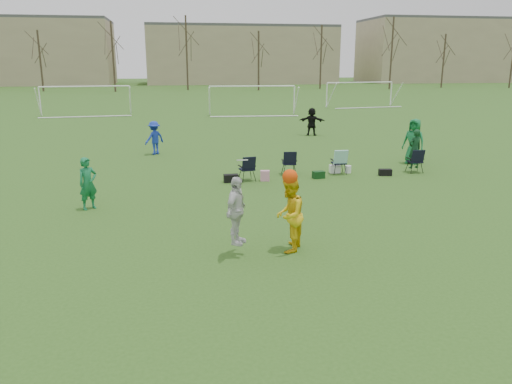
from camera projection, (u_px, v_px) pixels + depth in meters
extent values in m
plane|color=#2C531A|center=(304.00, 254.00, 11.88)|extent=(260.00, 260.00, 0.00)
imported|color=#136D3D|center=(88.00, 184.00, 15.28)|extent=(0.71, 0.66, 1.62)
imported|color=#1631A9|center=(154.00, 138.00, 24.40)|extent=(1.20, 1.12, 1.63)
imported|color=#126834|center=(414.00, 141.00, 22.18)|extent=(1.12, 1.16, 2.00)
imported|color=black|center=(312.00, 122.00, 30.72)|extent=(1.65, 1.07, 1.70)
imported|color=silver|center=(236.00, 211.00, 11.48)|extent=(0.81, 1.01, 1.61)
imported|color=yellow|center=(289.00, 215.00, 11.85)|extent=(0.99, 1.08, 1.80)
sphere|color=#DB3F0B|center=(290.00, 177.00, 11.61)|extent=(0.36, 0.36, 0.36)
cylinder|color=white|center=(242.00, 160.00, 11.31)|extent=(0.27, 0.27, 0.08)
imported|color=#0F391C|center=(415.00, 149.00, 20.48)|extent=(0.65, 0.49, 1.61)
cube|color=black|center=(231.00, 178.00, 18.88)|extent=(0.55, 0.31, 0.30)
cube|color=pink|center=(265.00, 176.00, 19.08)|extent=(0.39, 0.28, 0.40)
cube|color=#0F3813|center=(319.00, 175.00, 19.51)|extent=(0.48, 0.33, 0.28)
cube|color=white|center=(335.00, 169.00, 20.47)|extent=(0.43, 0.32, 0.32)
cylinder|color=white|center=(348.00, 169.00, 20.46)|extent=(0.26, 0.26, 0.30)
cube|color=black|center=(385.00, 172.00, 19.99)|extent=(0.53, 0.33, 0.26)
cube|color=black|center=(247.00, 168.00, 19.06)|extent=(0.69, 0.69, 0.96)
cube|color=black|center=(289.00, 163.00, 20.14)|extent=(0.66, 0.66, 0.96)
cube|color=black|center=(339.00, 162.00, 20.23)|extent=(0.61, 0.61, 0.96)
cube|color=black|center=(415.00, 161.00, 20.50)|extent=(0.62, 0.62, 0.96)
cylinder|color=white|center=(40.00, 102.00, 41.46)|extent=(0.12, 0.12, 2.40)
cylinder|color=white|center=(130.00, 100.00, 43.26)|extent=(0.12, 0.12, 2.40)
cylinder|color=white|center=(85.00, 86.00, 42.05)|extent=(7.28, 0.76, 0.12)
cylinder|color=white|center=(210.00, 101.00, 42.39)|extent=(0.12, 0.12, 2.40)
cylinder|color=white|center=(294.00, 100.00, 43.09)|extent=(0.12, 0.12, 2.40)
cylinder|color=white|center=(252.00, 86.00, 42.44)|extent=(7.29, 0.63, 0.12)
cylinder|color=white|center=(327.00, 95.00, 49.35)|extent=(0.12, 0.12, 2.40)
cylinder|color=white|center=(391.00, 94.00, 51.50)|extent=(0.12, 0.12, 2.40)
cylinder|color=white|center=(360.00, 82.00, 50.12)|extent=(7.25, 1.13, 0.12)
cylinder|color=#382B21|center=(40.00, 61.00, 75.31)|extent=(0.28, 0.28, 9.00)
cylinder|color=#382B21|center=(113.00, 57.00, 74.10)|extent=(0.28, 0.28, 10.20)
cylinder|color=#382B21|center=(187.00, 53.00, 78.61)|extent=(0.28, 0.28, 11.40)
cylinder|color=#382B21|center=(259.00, 61.00, 77.85)|extent=(0.28, 0.28, 9.00)
cylinder|color=#382B21|center=(321.00, 57.00, 82.35)|extent=(0.28, 0.28, 10.20)
cylinder|color=#382B21|center=(392.00, 53.00, 81.14)|extent=(0.28, 0.28, 11.40)
cylinder|color=#382B21|center=(443.00, 61.00, 86.10)|extent=(0.28, 0.28, 9.00)
cube|color=tan|center=(240.00, 56.00, 103.98)|extent=(38.00, 16.00, 11.00)
cube|color=tan|center=(432.00, 52.00, 110.75)|extent=(30.00, 16.00, 13.00)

